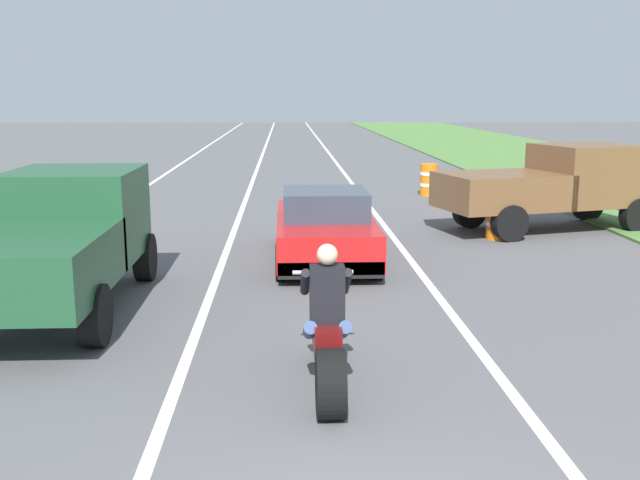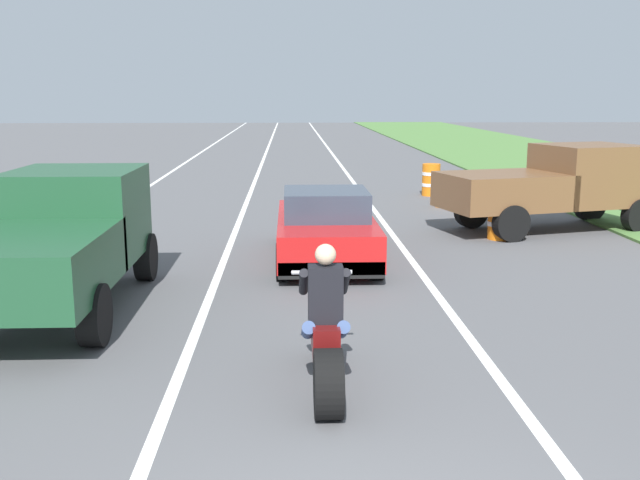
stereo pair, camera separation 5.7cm
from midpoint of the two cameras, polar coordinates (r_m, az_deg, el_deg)
The scene contains 10 objects.
lane_stripe_left_solid at distance 24.69m, azimuth -13.75°, elevation 3.77°, with size 0.14×120.00×0.01m, color white.
lane_stripe_right_solid at distance 24.32m, azimuth 3.16°, elevation 3.96°, with size 0.14×120.00×0.01m, color white.
lane_stripe_centre_dashed at distance 24.24m, azimuth -5.36°, elevation 3.91°, with size 0.14×120.00×0.01m, color white.
motorcycle_with_rider at distance 7.68m, azimuth 0.64°, elevation -7.83°, with size 0.70×2.21×1.62m.
sports_car_red at distance 13.84m, azimuth 0.55°, elevation 0.98°, with size 1.84×4.30×1.37m.
pickup_truck_left_lane_dark_green at distance 11.17m, azimuth -19.63°, elevation 0.30°, with size 2.02×4.80×1.98m.
pickup_truck_right_shoulder_brown at distance 17.70m, azimuth 17.96°, elevation 4.27°, with size 5.14×3.14×1.98m.
construction_barrel_nearest at distance 16.38m, azimuth 14.14°, elevation 1.81°, with size 0.58×0.58×1.00m.
construction_barrel_mid at distance 20.80m, azimuth 9.91°, elevation 3.95°, with size 0.58×0.58×1.00m.
construction_barrel_far at distance 23.12m, azimuth 8.79°, elevation 4.71°, with size 0.58×0.58×1.00m.
Camera 2 is at (-0.53, -4.01, 3.12)m, focal length 40.71 mm.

